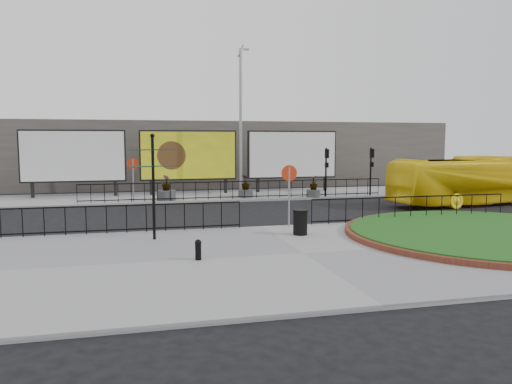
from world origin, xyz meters
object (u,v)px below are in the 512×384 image
object	(u,v)px
planter_b	(246,189)
planter_a	(166,192)
bus	(470,181)
planter_c	(313,189)
bollard	(198,249)
fingerpost_sign	(153,176)
lamp_post	(241,120)
billboard_mid	(189,156)
litter_bin	(300,222)

from	to	relation	value
planter_b	planter_a	bearing A→B (deg)	-175.73
bus	planter_a	world-z (taller)	bus
planter_c	planter_b	bearing A→B (deg)	168.77
planter_a	bollard	bearing A→B (deg)	-90.32
bollard	planter_c	size ratio (longest dim) A/B	0.46
fingerpost_sign	bollard	bearing A→B (deg)	-88.89
bollard	planter_a	distance (m)	14.93
bus	planter_c	bearing A→B (deg)	49.70
planter_a	planter_b	size ratio (longest dim) A/B	1.06
lamp_post	bollard	world-z (taller)	lamp_post
fingerpost_sign	bus	size ratio (longest dim) A/B	0.38
billboard_mid	fingerpost_sign	size ratio (longest dim) A/B	1.68
litter_bin	lamp_post	bearing A→B (deg)	87.30
billboard_mid	bus	world-z (taller)	billboard_mid
litter_bin	billboard_mid	bearing A→B (deg)	98.99
litter_bin	planter_c	bearing A→B (deg)	67.30
bollard	planter_a	size ratio (longest dim) A/B	0.41
planter_a	planter_b	xyz separation A→B (m)	(4.78, 0.36, 0.03)
bollard	planter_b	xyz separation A→B (m)	(4.86, 15.29, 0.17)
billboard_mid	lamp_post	size ratio (longest dim) A/B	0.67
litter_bin	planter_b	xyz separation A→B (m)	(0.73, 12.32, 0.03)
billboard_mid	bollard	xyz separation A→B (m)	(-1.74, -18.05, -2.15)
bus	planter_b	distance (m)	12.77
litter_bin	bus	bearing A→B (deg)	28.73
planter_b	fingerpost_sign	bearing A→B (deg)	-116.61
lamp_post	bus	xyz separation A→B (m)	(11.54, -6.45, -3.48)
lamp_post	bus	bearing A→B (deg)	-29.21
bollard	planter_b	world-z (taller)	planter_b
lamp_post	bollard	bearing A→B (deg)	-106.45
fingerpost_sign	planter_b	size ratio (longest dim) A/B	2.68
planter_b	bollard	bearing A→B (deg)	-107.63
litter_bin	planter_b	size ratio (longest dim) A/B	0.67
billboard_mid	fingerpost_sign	world-z (taller)	billboard_mid
bollard	litter_bin	distance (m)	5.08
billboard_mid	litter_bin	size ratio (longest dim) A/B	6.70
billboard_mid	lamp_post	bearing A→B (deg)	-33.25
fingerpost_sign	planter_b	xyz separation A→B (m)	(5.96, 11.90, -1.73)
billboard_mid	planter_a	distance (m)	4.07
lamp_post	planter_b	distance (m)	4.29
litter_bin	planter_b	world-z (taller)	planter_b
planter_c	bus	bearing A→B (deg)	-33.46
fingerpost_sign	bollard	distance (m)	4.04
lamp_post	litter_bin	xyz separation A→B (m)	(-0.62, -13.11, -4.24)
litter_bin	bus	size ratio (longest dim) A/B	0.10
lamp_post	litter_bin	bearing A→B (deg)	-92.70
fingerpost_sign	planter_c	distance (m)	15.06
fingerpost_sign	bus	world-z (taller)	fingerpost_sign
lamp_post	fingerpost_sign	xyz separation A→B (m)	(-5.85, -12.69, -2.49)
bollard	litter_bin	world-z (taller)	litter_bin
litter_bin	bus	distance (m)	13.88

